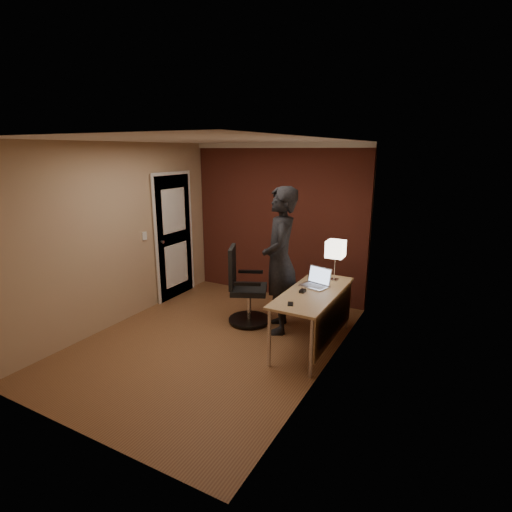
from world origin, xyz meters
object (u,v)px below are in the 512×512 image
object	(u,v)px
office_chair	(244,291)
phone	(290,304)
desk	(318,302)
laptop	(317,281)
mouse	(303,291)
desk_lamp	(336,249)
person	(280,261)

from	to	relation	value
office_chair	phone	bearing A→B (deg)	-35.98
desk	office_chair	distance (m)	1.20
laptop	mouse	distance (m)	0.32
desk_lamp	mouse	bearing A→B (deg)	-107.27
phone	office_chair	bearing A→B (deg)	122.62
desk_lamp	person	size ratio (longest dim) A/B	0.27
laptop	mouse	bearing A→B (deg)	-102.61
person	desk	bearing A→B (deg)	44.60
laptop	office_chair	size ratio (longest dim) A/B	0.36
desk_lamp	person	xyz separation A→B (m)	(-0.66, -0.28, -0.17)
desk_lamp	person	distance (m)	0.74
phone	laptop	bearing A→B (deg)	65.34
laptop	mouse	size ratio (longest dim) A/B	3.87
desk_lamp	laptop	xyz separation A→B (m)	(-0.13, -0.32, -0.35)
laptop	mouse	world-z (taller)	laptop
phone	office_chair	xyz separation A→B (m)	(-1.02, 0.74, -0.26)
desk	phone	size ratio (longest dim) A/B	13.04
mouse	phone	bearing A→B (deg)	-89.74
phone	mouse	bearing A→B (deg)	72.13
mouse	office_chair	size ratio (longest dim) A/B	0.09
desk_lamp	mouse	size ratio (longest dim) A/B	5.35
desk_lamp	mouse	xyz separation A→B (m)	(-0.19, -0.62, -0.40)
desk_lamp	office_chair	world-z (taller)	desk_lamp
office_chair	person	distance (m)	0.73
desk	desk_lamp	bearing A→B (deg)	87.79
laptop	phone	bearing A→B (deg)	-93.25
laptop	office_chair	xyz separation A→B (m)	(-1.07, 0.01, -0.31)
mouse	laptop	bearing A→B (deg)	74.11
desk_lamp	office_chair	xyz separation A→B (m)	(-1.19, -0.31, -0.67)
desk	desk_lamp	distance (m)	0.76
desk	person	world-z (taller)	person
mouse	phone	distance (m)	0.43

